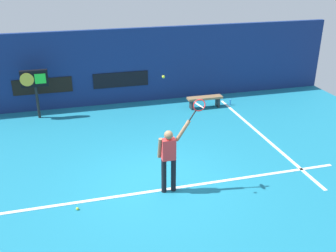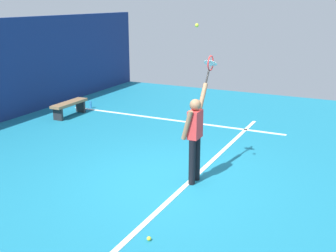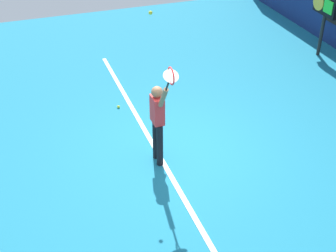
% 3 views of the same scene
% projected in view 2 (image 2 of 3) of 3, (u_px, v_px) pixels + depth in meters
% --- Properties ---
extents(ground_plane, '(18.00, 18.00, 0.00)m').
position_uv_depth(ground_plane, '(171.00, 180.00, 8.59)').
color(ground_plane, teal).
extents(court_baseline, '(10.00, 0.10, 0.01)m').
position_uv_depth(court_baseline, '(188.00, 183.00, 8.43)').
color(court_baseline, white).
rests_on(court_baseline, ground_plane).
extents(court_sideline, '(0.10, 7.00, 0.01)m').
position_uv_depth(court_sideline, '(169.00, 120.00, 12.91)').
color(court_sideline, white).
rests_on(court_sideline, ground_plane).
extents(tennis_player, '(0.80, 0.31, 1.92)m').
position_uv_depth(tennis_player, '(195.00, 133.00, 8.24)').
color(tennis_player, black).
rests_on(tennis_player, ground_plane).
extents(tennis_racket, '(0.47, 0.27, 0.60)m').
position_uv_depth(tennis_racket, '(210.00, 65.00, 8.52)').
color(tennis_racket, black).
extents(tennis_ball, '(0.07, 0.07, 0.07)m').
position_uv_depth(tennis_ball, '(197.00, 25.00, 7.51)').
color(tennis_ball, '#CCE033').
extents(court_bench, '(1.40, 0.36, 0.45)m').
position_uv_depth(court_bench, '(69.00, 105.00, 13.25)').
color(court_bench, olive).
rests_on(court_bench, ground_plane).
extents(water_bottle, '(0.07, 0.07, 0.24)m').
position_uv_depth(water_bottle, '(91.00, 105.00, 14.25)').
color(water_bottle, '#338CD8').
rests_on(water_bottle, ground_plane).
extents(spare_ball, '(0.07, 0.07, 0.07)m').
position_uv_depth(spare_ball, '(149.00, 239.00, 6.43)').
color(spare_ball, '#CCE033').
rests_on(spare_ball, ground_plane).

